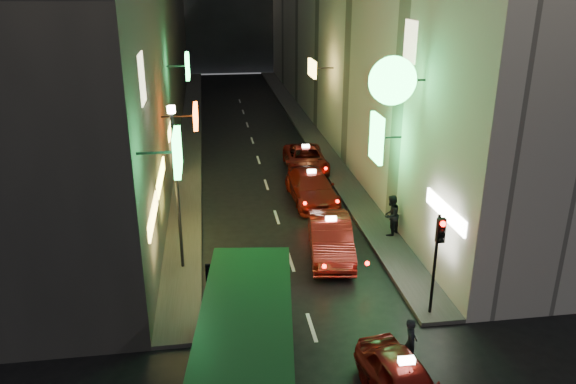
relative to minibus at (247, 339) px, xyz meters
name	(u,v)px	position (x,y,z in m)	size (l,w,h in m)	color
building_left	(126,3)	(-5.76, 28.31, 7.23)	(7.59, 52.00, 18.00)	#353330
building_right	(359,1)	(10.24, 28.31, 7.23)	(8.12, 52.00, 18.00)	#B4B0A5
sidewalk_left	(191,131)	(-2.01, 28.32, -1.70)	(1.50, 52.00, 0.15)	#484543
sidewalk_right	(305,127)	(6.49, 28.32, -1.70)	(1.50, 52.00, 0.15)	#484543
minibus	(247,339)	(0.00, 0.00, 0.00)	(3.07, 6.76, 2.80)	beige
taxi_near	(405,380)	(3.99, -0.91, -1.03)	(2.61, 4.91, 1.66)	maroon
taxi_second	(331,235)	(3.90, 7.66, -0.88)	(3.00, 5.85, 1.95)	maroon
taxi_third	(311,185)	(4.23, 13.66, -0.91)	(2.41, 5.48, 1.89)	maroon
taxi_far	(306,157)	(4.78, 18.46, -0.97)	(2.22, 5.10, 1.77)	maroon
pedestrian_crossing	(411,339)	(4.69, 0.59, -0.90)	(0.57, 0.37, 1.73)	black
pedestrian_sidewalk	(391,213)	(6.80, 8.93, -0.61)	(0.76, 0.48, 2.03)	black
traffic_light	(439,245)	(6.24, 2.79, 0.92)	(0.26, 0.43, 3.50)	black
lamp_post	(176,178)	(-1.96, 7.32, 1.95)	(0.28, 0.28, 6.22)	black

